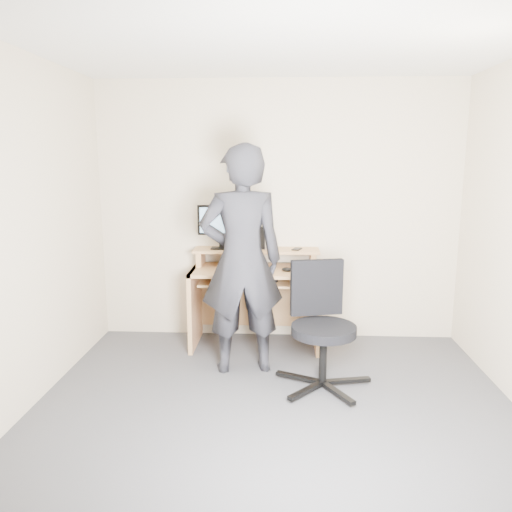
# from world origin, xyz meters

# --- Properties ---
(ground) EXTENTS (3.50, 3.50, 0.00)m
(ground) POSITION_xyz_m (0.00, 0.00, 0.00)
(ground) COLOR #4A4A4E
(ground) RESTS_ON ground
(back_wall) EXTENTS (3.50, 0.02, 2.50)m
(back_wall) POSITION_xyz_m (0.00, 1.75, 1.25)
(back_wall) COLOR beige
(back_wall) RESTS_ON ground
(ceiling) EXTENTS (3.50, 3.50, 0.02)m
(ceiling) POSITION_xyz_m (0.00, 0.00, 2.50)
(ceiling) COLOR white
(ceiling) RESTS_ON back_wall
(desk) EXTENTS (1.20, 0.60, 0.91)m
(desk) POSITION_xyz_m (-0.20, 1.53, 0.55)
(desk) COLOR tan
(desk) RESTS_ON ground
(monitor) EXTENTS (0.44, 0.12, 0.42)m
(monitor) POSITION_xyz_m (-0.53, 1.58, 1.16)
(monitor) COLOR black
(monitor) RESTS_ON desk
(external_drive) EXTENTS (0.07, 0.13, 0.20)m
(external_drive) POSITION_xyz_m (-0.15, 1.64, 1.01)
(external_drive) COLOR black
(external_drive) RESTS_ON desk
(travel_mug) EXTENTS (0.10, 0.10, 0.19)m
(travel_mug) POSITION_xyz_m (-0.09, 1.61, 1.01)
(travel_mug) COLOR #AFAFB3
(travel_mug) RESTS_ON desk
(smartphone) EXTENTS (0.11, 0.15, 0.01)m
(smartphone) POSITION_xyz_m (0.19, 1.59, 0.92)
(smartphone) COLOR black
(smartphone) RESTS_ON desk
(charger) EXTENTS (0.05, 0.05, 0.03)m
(charger) POSITION_xyz_m (-0.46, 1.50, 0.93)
(charger) COLOR black
(charger) RESTS_ON desk
(headphones) EXTENTS (0.20, 0.20, 0.06)m
(headphones) POSITION_xyz_m (-0.27, 1.68, 0.92)
(headphones) COLOR silver
(headphones) RESTS_ON desk
(keyboard) EXTENTS (0.49, 0.34, 0.03)m
(keyboard) POSITION_xyz_m (-0.24, 1.36, 0.67)
(keyboard) COLOR black
(keyboard) RESTS_ON desk
(mouse) EXTENTS (0.10, 0.06, 0.04)m
(mouse) POSITION_xyz_m (0.09, 1.35, 0.77)
(mouse) COLOR black
(mouse) RESTS_ON desk
(office_chair) EXTENTS (0.75, 0.74, 0.95)m
(office_chair) POSITION_xyz_m (0.35, 0.64, 0.52)
(office_chair) COLOR black
(office_chair) RESTS_ON ground
(person) EXTENTS (0.76, 0.58, 1.88)m
(person) POSITION_xyz_m (-0.28, 0.89, 0.94)
(person) COLOR black
(person) RESTS_ON ground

